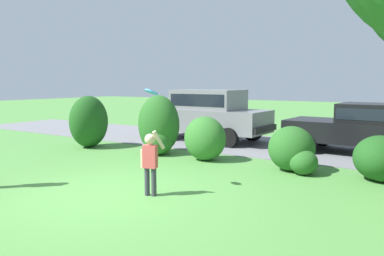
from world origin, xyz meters
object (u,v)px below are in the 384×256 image
(parked_sedan, at_px, (361,127))
(parked_suv, at_px, (208,112))
(frisbee, at_px, (151,92))
(child_thrower, at_px, (150,159))

(parked_sedan, bearing_deg, parked_suv, -177.89)
(parked_suv, height_order, frisbee, frisbee)
(parked_suv, height_order, child_thrower, parked_suv)
(parked_suv, bearing_deg, parked_sedan, 2.11)
(child_thrower, bearing_deg, frisbee, 124.89)
(parked_suv, distance_m, child_thrower, 7.19)
(parked_suv, bearing_deg, child_thrower, -68.44)
(child_thrower, relative_size, frisbee, 4.35)
(parked_suv, relative_size, child_thrower, 3.69)
(parked_sedan, bearing_deg, child_thrower, -111.09)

